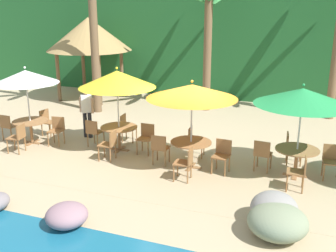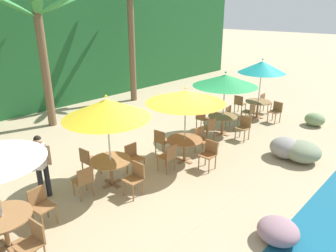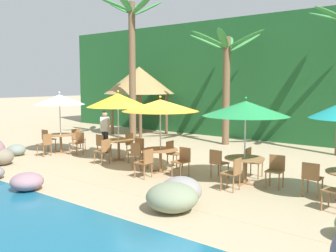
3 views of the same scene
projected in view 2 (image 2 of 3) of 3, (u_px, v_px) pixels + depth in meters
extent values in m
plane|color=tan|center=(174.00, 159.00, 9.92)|extent=(120.00, 120.00, 0.00)
cube|color=tan|center=(174.00, 159.00, 9.91)|extent=(18.00, 5.20, 0.01)
cube|color=#1E5628|center=(34.00, 43.00, 14.65)|extent=(28.00, 2.40, 6.00)
ellipsoid|color=gray|center=(286.00, 148.00, 9.95)|extent=(0.95, 0.99, 0.66)
ellipsoid|color=gray|center=(278.00, 231.00, 6.37)|extent=(0.85, 0.85, 0.47)
ellipsoid|color=gray|center=(315.00, 119.00, 12.70)|extent=(0.74, 0.79, 0.53)
ellipsoid|color=gray|center=(302.00, 151.00, 9.73)|extent=(1.15, 1.13, 0.63)
cube|color=olive|center=(9.00, 246.00, 6.27)|extent=(0.60, 0.12, 0.03)
cube|color=olive|center=(9.00, 246.00, 6.27)|extent=(0.12, 0.60, 0.03)
cylinder|color=olive|center=(6.00, 232.00, 6.14)|extent=(0.09, 0.09, 0.71)
cylinder|color=olive|center=(2.00, 217.00, 6.02)|extent=(1.10, 1.10, 0.03)
cylinder|color=olive|center=(57.00, 215.00, 6.87)|extent=(0.04, 0.04, 0.45)
cylinder|color=olive|center=(42.00, 223.00, 6.60)|extent=(0.04, 0.04, 0.45)
cylinder|color=olive|center=(47.00, 209.00, 7.07)|extent=(0.04, 0.04, 0.45)
cylinder|color=olive|center=(33.00, 217.00, 6.80)|extent=(0.04, 0.04, 0.45)
cube|color=olive|center=(43.00, 207.00, 6.75)|extent=(0.47, 0.47, 0.03)
cube|color=olive|center=(37.00, 196.00, 6.79)|extent=(0.42, 0.09, 0.42)
cylinder|color=olive|center=(2.00, 211.00, 7.02)|extent=(0.04, 0.04, 0.45)
cylinder|color=olive|center=(6.00, 218.00, 6.77)|extent=(0.04, 0.04, 0.45)
cylinder|color=olive|center=(34.00, 246.00, 5.96)|extent=(0.04, 0.04, 0.45)
cube|color=olive|center=(29.00, 246.00, 5.65)|extent=(0.47, 0.47, 0.03)
cube|color=olive|center=(37.00, 231.00, 5.73)|extent=(0.09, 0.42, 0.42)
cylinder|color=silver|center=(109.00, 146.00, 8.10)|extent=(0.04, 0.04, 2.28)
cone|color=yellow|center=(107.00, 109.00, 7.74)|extent=(2.25, 2.25, 0.49)
sphere|color=yellow|center=(106.00, 96.00, 7.62)|extent=(0.07, 0.07, 0.07)
cube|color=olive|center=(112.00, 184.00, 8.50)|extent=(0.60, 0.12, 0.03)
cube|color=olive|center=(112.00, 184.00, 8.50)|extent=(0.12, 0.60, 0.03)
cylinder|color=olive|center=(111.00, 172.00, 8.38)|extent=(0.09, 0.09, 0.71)
cylinder|color=olive|center=(110.00, 161.00, 8.25)|extent=(1.10, 1.10, 0.03)
cylinder|color=olive|center=(144.00, 166.00, 9.00)|extent=(0.04, 0.04, 0.45)
cylinder|color=olive|center=(135.00, 171.00, 8.76)|extent=(0.04, 0.04, 0.45)
cylinder|color=olive|center=(136.00, 162.00, 9.23)|extent=(0.04, 0.04, 0.45)
cylinder|color=olive|center=(127.00, 166.00, 8.99)|extent=(0.04, 0.04, 0.45)
cube|color=olive|center=(135.00, 159.00, 8.91)|extent=(0.43, 0.43, 0.03)
cube|color=olive|center=(131.00, 151.00, 8.97)|extent=(0.42, 0.04, 0.42)
cylinder|color=olive|center=(93.00, 164.00, 9.15)|extent=(0.04, 0.04, 0.45)
cylinder|color=olive|center=(101.00, 167.00, 8.95)|extent=(0.04, 0.04, 0.45)
cylinder|color=olive|center=(83.00, 168.00, 8.89)|extent=(0.04, 0.04, 0.45)
cylinder|color=olive|center=(91.00, 172.00, 8.68)|extent=(0.04, 0.04, 0.45)
cube|color=olive|center=(91.00, 160.00, 8.83)|extent=(0.46, 0.46, 0.03)
cube|color=olive|center=(85.00, 157.00, 8.62)|extent=(0.07, 0.42, 0.42)
cylinder|color=olive|center=(74.00, 188.00, 7.90)|extent=(0.04, 0.04, 0.45)
cylinder|color=olive|center=(86.00, 183.00, 8.13)|extent=(0.04, 0.04, 0.45)
cylinder|color=olive|center=(80.00, 194.00, 7.65)|extent=(0.04, 0.04, 0.45)
cylinder|color=olive|center=(93.00, 189.00, 7.88)|extent=(0.04, 0.04, 0.45)
cube|color=olive|center=(82.00, 180.00, 7.81)|extent=(0.45, 0.45, 0.03)
cube|color=olive|center=(86.00, 176.00, 7.60)|extent=(0.42, 0.07, 0.42)
cylinder|color=olive|center=(133.00, 193.00, 7.68)|extent=(0.04, 0.04, 0.45)
cylinder|color=olive|center=(123.00, 188.00, 7.89)|extent=(0.04, 0.04, 0.45)
cylinder|color=olive|center=(143.00, 187.00, 7.93)|extent=(0.04, 0.04, 0.45)
cylinder|color=olive|center=(134.00, 183.00, 8.15)|extent=(0.04, 0.04, 0.45)
cube|color=olive|center=(133.00, 180.00, 7.83)|extent=(0.44, 0.44, 0.03)
cube|color=olive|center=(138.00, 170.00, 7.90)|extent=(0.06, 0.42, 0.42)
cylinder|color=silver|center=(185.00, 128.00, 9.42)|extent=(0.04, 0.04, 2.21)
cone|color=orange|center=(186.00, 97.00, 9.07)|extent=(2.38, 2.38, 0.36)
sphere|color=orange|center=(186.00, 88.00, 8.97)|extent=(0.07, 0.07, 0.07)
cube|color=olive|center=(184.00, 160.00, 9.81)|extent=(0.60, 0.12, 0.03)
cube|color=olive|center=(184.00, 160.00, 9.81)|extent=(0.12, 0.60, 0.03)
cylinder|color=olive|center=(184.00, 150.00, 9.68)|extent=(0.09, 0.09, 0.71)
cylinder|color=olive|center=(185.00, 140.00, 9.56)|extent=(1.10, 1.10, 0.03)
cylinder|color=olive|center=(211.00, 147.00, 10.23)|extent=(0.04, 0.04, 0.45)
cylinder|color=olive|center=(203.00, 150.00, 10.02)|extent=(0.04, 0.04, 0.45)
cylinder|color=olive|center=(203.00, 144.00, 10.49)|extent=(0.04, 0.04, 0.45)
cylinder|color=olive|center=(195.00, 147.00, 10.27)|extent=(0.04, 0.04, 0.45)
cube|color=olive|center=(203.00, 140.00, 10.17)|extent=(0.46, 0.46, 0.03)
cube|color=olive|center=(199.00, 133.00, 10.24)|extent=(0.42, 0.08, 0.42)
cylinder|color=olive|center=(162.00, 144.00, 10.45)|extent=(0.04, 0.04, 0.45)
cylinder|color=olive|center=(171.00, 147.00, 10.25)|extent=(0.04, 0.04, 0.45)
cylinder|color=olive|center=(156.00, 148.00, 10.19)|extent=(0.04, 0.04, 0.45)
cylinder|color=olive|center=(164.00, 151.00, 9.98)|extent=(0.04, 0.04, 0.45)
cube|color=olive|center=(163.00, 141.00, 10.13)|extent=(0.46, 0.46, 0.03)
cube|color=olive|center=(159.00, 137.00, 9.92)|extent=(0.08, 0.42, 0.42)
cylinder|color=olive|center=(158.00, 164.00, 9.12)|extent=(0.04, 0.04, 0.45)
cylinder|color=olive|center=(166.00, 160.00, 9.37)|extent=(0.04, 0.04, 0.45)
cylinder|color=olive|center=(167.00, 168.00, 8.90)|extent=(0.04, 0.04, 0.45)
cylinder|color=olive|center=(175.00, 164.00, 9.15)|extent=(0.04, 0.04, 0.45)
cube|color=olive|center=(166.00, 157.00, 9.05)|extent=(0.43, 0.43, 0.03)
cube|color=olive|center=(171.00, 153.00, 8.86)|extent=(0.42, 0.05, 0.42)
cylinder|color=olive|center=(209.00, 167.00, 8.99)|extent=(0.04, 0.04, 0.45)
cylinder|color=olive|center=(199.00, 163.00, 9.20)|extent=(0.04, 0.04, 0.45)
cylinder|color=olive|center=(215.00, 162.00, 9.24)|extent=(0.04, 0.04, 0.45)
cylinder|color=olive|center=(205.00, 159.00, 9.46)|extent=(0.04, 0.04, 0.45)
cube|color=olive|center=(207.00, 155.00, 9.14)|extent=(0.45, 0.45, 0.03)
cube|color=olive|center=(211.00, 147.00, 9.21)|extent=(0.06, 0.42, 0.42)
cylinder|color=silver|center=(223.00, 107.00, 11.52)|extent=(0.04, 0.04, 2.20)
cone|color=#238E47|center=(225.00, 80.00, 11.16)|extent=(2.36, 2.36, 0.41)
sphere|color=#238E47|center=(226.00, 72.00, 11.06)|extent=(0.07, 0.07, 0.07)
cube|color=olive|center=(222.00, 134.00, 11.90)|extent=(0.60, 0.12, 0.03)
cube|color=olive|center=(222.00, 134.00, 11.90)|extent=(0.12, 0.60, 0.03)
cylinder|color=olive|center=(222.00, 125.00, 11.78)|extent=(0.09, 0.09, 0.71)
cylinder|color=olive|center=(223.00, 116.00, 11.65)|extent=(1.10, 1.10, 0.03)
cylinder|color=olive|center=(238.00, 122.00, 12.49)|extent=(0.04, 0.04, 0.45)
cylinder|color=olive|center=(234.00, 125.00, 12.23)|extent=(0.04, 0.04, 0.45)
cylinder|color=olive|center=(230.00, 121.00, 12.69)|extent=(0.04, 0.04, 0.45)
cylinder|color=olive|center=(226.00, 123.00, 12.43)|extent=(0.04, 0.04, 0.45)
cube|color=olive|center=(232.00, 117.00, 12.37)|extent=(0.46, 0.46, 0.03)
cube|color=olive|center=(228.00, 111.00, 12.42)|extent=(0.42, 0.08, 0.42)
cylinder|color=olive|center=(201.00, 122.00, 12.53)|extent=(0.04, 0.04, 0.45)
cylinder|color=olive|center=(209.00, 124.00, 12.33)|extent=(0.04, 0.04, 0.45)
cylinder|color=olive|center=(196.00, 125.00, 12.26)|extent=(0.04, 0.04, 0.45)
cylinder|color=olive|center=(204.00, 126.00, 12.06)|extent=(0.04, 0.04, 0.45)
cube|color=olive|center=(203.00, 118.00, 12.21)|extent=(0.47, 0.47, 0.03)
cube|color=olive|center=(201.00, 115.00, 11.99)|extent=(0.09, 0.42, 0.42)
cylinder|color=olive|center=(200.00, 134.00, 11.32)|extent=(0.04, 0.04, 0.45)
cylinder|color=olive|center=(207.00, 132.00, 11.54)|extent=(0.04, 0.04, 0.45)
cylinder|color=olive|center=(207.00, 137.00, 11.07)|extent=(0.04, 0.04, 0.45)
cylinder|color=olive|center=(214.00, 134.00, 11.29)|extent=(0.04, 0.04, 0.45)
cube|color=olive|center=(207.00, 128.00, 11.22)|extent=(0.46, 0.46, 0.03)
cube|color=olive|center=(212.00, 125.00, 11.01)|extent=(0.42, 0.08, 0.42)
cylinder|color=olive|center=(244.00, 137.00, 11.08)|extent=(0.04, 0.04, 0.45)
cylinder|color=olive|center=(235.00, 134.00, 11.29)|extent=(0.04, 0.04, 0.45)
cylinder|color=olive|center=(249.00, 134.00, 11.33)|extent=(0.04, 0.04, 0.45)
cylinder|color=olive|center=(240.00, 132.00, 11.55)|extent=(0.04, 0.04, 0.45)
cube|color=olive|center=(243.00, 128.00, 11.23)|extent=(0.44, 0.44, 0.03)
cube|color=olive|center=(246.00, 122.00, 11.30)|extent=(0.06, 0.42, 0.42)
cylinder|color=silver|center=(259.00, 92.00, 13.35)|extent=(0.04, 0.04, 2.33)
cone|color=teal|center=(262.00, 67.00, 12.97)|extent=(1.97, 1.97, 0.49)
sphere|color=teal|center=(263.00, 59.00, 12.86)|extent=(0.07, 0.07, 0.07)
cube|color=olive|center=(257.00, 117.00, 13.76)|extent=(0.60, 0.12, 0.03)
cube|color=olive|center=(257.00, 117.00, 13.76)|extent=(0.12, 0.60, 0.03)
cylinder|color=olive|center=(257.00, 109.00, 13.63)|extent=(0.09, 0.09, 0.71)
cylinder|color=olive|center=(258.00, 102.00, 13.51)|extent=(1.10, 1.10, 0.03)
cylinder|color=olive|center=(271.00, 108.00, 14.29)|extent=(0.04, 0.04, 0.45)
cylinder|color=olive|center=(268.00, 110.00, 14.04)|extent=(0.04, 0.04, 0.45)
cylinder|color=olive|center=(264.00, 107.00, 14.52)|extent=(0.04, 0.04, 0.45)
cylinder|color=olive|center=(260.00, 108.00, 14.27)|extent=(0.04, 0.04, 0.45)
cube|color=olive|center=(266.00, 103.00, 14.20)|extent=(0.43, 0.43, 0.03)
cube|color=olive|center=(263.00, 98.00, 14.25)|extent=(0.42, 0.05, 0.42)
cylinder|color=olive|center=(238.00, 107.00, 14.44)|extent=(0.04, 0.04, 0.45)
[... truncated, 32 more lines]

